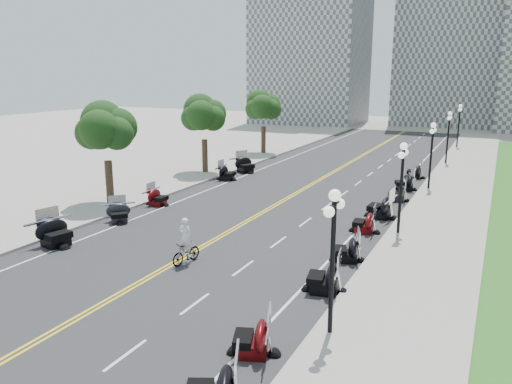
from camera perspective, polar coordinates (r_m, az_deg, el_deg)
The scene contains 50 objects.
ground at distance 27.71m, azimuth -3.51°, elevation -4.78°, with size 160.00×160.00×0.00m, color gray.
road at distance 36.39m, azimuth 4.29°, elevation -0.33°, with size 16.00×90.00×0.01m, color #333335.
centerline_yellow_a at distance 36.43m, azimuth 4.11°, elevation -0.30°, with size 0.12×90.00×0.00m, color yellow.
centerline_yellow_b at distance 36.34m, azimuth 4.46°, elevation -0.34°, with size 0.12×90.00×0.00m, color yellow.
edge_line_north at distance 34.60m, azimuth 14.16°, elevation -1.43°, with size 0.12×90.00×0.00m, color white.
edge_line_south at distance 39.15m, azimuth -4.43°, elevation 0.67°, with size 0.12×90.00×0.00m, color white.
lane_dash_3 at distance 17.04m, azimuth -14.68°, elevation -17.57°, with size 0.12×2.00×0.00m, color white.
lane_dash_4 at distance 19.82m, azimuth -6.98°, elevation -12.54°, with size 0.12×2.00×0.00m, color white.
lane_dash_5 at distance 22.97m, azimuth -1.48°, elevation -8.68°, with size 0.12×2.00×0.00m, color white.
lane_dash_6 at distance 26.34m, azimuth 2.58°, elevation -5.73°, with size 0.12×2.00×0.00m, color white.
lane_dash_7 at distance 29.88m, azimuth 5.67°, elevation -3.44°, with size 0.12×2.00×0.00m, color white.
lane_dash_8 at distance 33.51m, azimuth 8.08°, elevation -1.63°, with size 0.12×2.00×0.00m, color white.
lane_dash_9 at distance 37.22m, azimuth 10.02°, elevation -0.17°, with size 0.12×2.00×0.00m, color white.
lane_dash_10 at distance 40.99m, azimuth 11.60°, elevation 1.01°, with size 0.12×2.00×0.00m, color white.
lane_dash_11 at distance 44.80m, azimuth 12.91°, elevation 2.00°, with size 0.12×2.00×0.00m, color white.
lane_dash_12 at distance 48.63m, azimuth 14.02°, elevation 2.83°, with size 0.12×2.00×0.00m, color white.
lane_dash_13 at distance 52.50m, azimuth 14.97°, elevation 3.54°, with size 0.12×2.00×0.00m, color white.
lane_dash_14 at distance 56.38m, azimuth 15.79°, elevation 4.15°, with size 0.12×2.00×0.00m, color white.
lane_dash_15 at distance 60.27m, azimuth 16.50°, elevation 4.68°, with size 0.12×2.00×0.00m, color white.
lane_dash_16 at distance 64.18m, azimuth 17.13°, elevation 5.14°, with size 0.12×2.00×0.00m, color white.
lane_dash_17 at distance 68.10m, azimuth 17.69°, elevation 5.56°, with size 0.12×2.00×0.00m, color white.
lane_dash_18 at distance 72.03m, azimuth 18.19°, elevation 5.92°, with size 0.12×2.00×0.00m, color white.
lane_dash_19 at distance 75.97m, azimuth 18.63°, elevation 6.25°, with size 0.12×2.00×0.00m, color white.
sidewalk_north at distance 34.03m, azimuth 20.92°, elevation -2.06°, with size 5.00×90.00×0.15m, color #9E9991.
sidewalk_south at distance 41.33m, azimuth -9.33°, elevation 1.30°, with size 5.00×90.00×0.15m, color #9E9991.
distant_block_a at distance 90.45m, azimuth 6.29°, elevation 16.17°, with size 18.00×14.00×26.00m, color gray.
distant_block_b at distance 91.49m, azimuth 21.34°, elevation 16.59°, with size 16.00×12.00×30.00m, color gray.
street_lamp_1 at distance 16.64m, azimuth 8.71°, elevation -8.10°, with size 0.50×1.20×4.90m, color black, non-canonical shape.
street_lamp_2 at distance 27.87m, azimuth 16.23°, elevation 0.35°, with size 0.50×1.20×4.90m, color black, non-canonical shape.
street_lamp_3 at distance 39.55m, azimuth 19.37°, elevation 3.89°, with size 0.50×1.20×4.90m, color black, non-canonical shape.
street_lamp_4 at distance 51.38m, azimuth 21.08°, elevation 5.81°, with size 0.50×1.20×4.90m, color black, non-canonical shape.
street_lamp_5 at distance 63.27m, azimuth 22.15°, elevation 7.00°, with size 0.50×1.20×4.90m, color black, non-canonical shape.
tree_2 at distance 34.14m, azimuth -16.76°, elevation 6.32°, with size 4.80×4.80×9.20m, color #235619, non-canonical shape.
tree_3 at distance 43.65m, azimuth -5.96°, elevation 8.26°, with size 4.80×4.80×9.20m, color #235619, non-canonical shape.
tree_4 at distance 54.15m, azimuth 0.87°, elevation 9.34°, with size 4.80×4.80×9.20m, color #235619, non-canonical shape.
motorcycle_n_3 at distance 16.28m, azimuth -0.42°, elevation -16.09°, with size 1.84×1.84×1.29m, color #590A0C, non-canonical shape.
motorcycle_n_4 at distance 20.57m, azimuth 7.79°, elevation -9.43°, with size 2.04×2.04×1.43m, color black, non-canonical shape.
motorcycle_n_5 at distance 23.95m, azimuth 10.34°, elevation -6.33°, with size 1.84×1.84×1.29m, color black, non-canonical shape.
motorcycle_n_6 at distance 28.35m, azimuth 12.26°, elevation -3.27°, with size 1.86×1.86×1.30m, color #590A0C, non-canonical shape.
motorcycle_n_7 at distance 31.36m, azimuth 14.05°, elevation -1.51°, with size 2.22×2.22×1.56m, color black, non-canonical shape.
motorcycle_n_8 at distance 35.80m, azimuth 15.85°, elevation 0.02°, with size 1.86×1.86×1.30m, color black, non-canonical shape.
motorcycle_n_9 at distance 39.15m, azimuth 16.60°, elevation 1.17°, with size 2.00×2.00×1.40m, color black, non-canonical shape.
motorcycle_n_10 at distance 44.04m, azimuth 17.68°, elevation 2.36°, with size 1.88×1.88×1.32m, color black, non-canonical shape.
motorcycle_s_4 at distance 27.52m, azimuth -21.99°, elevation -4.20°, with size 2.23×2.23×1.56m, color black, non-canonical shape.
motorcycle_s_5 at distance 30.67m, azimuth -15.42°, elevation -2.23°, with size 1.79×1.79×1.25m, color black, non-canonical shape.
motorcycle_s_6 at distance 33.95m, azimuth -11.18°, elevation -0.49°, with size 1.78×1.78×1.25m, color #590A0C, non-canonical shape.
motorcycle_s_8 at distance 41.21m, azimuth -3.36°, elevation 2.28°, with size 1.93×1.93×1.35m, color black, non-canonical shape.
motorcycle_s_9 at distance 44.36m, azimuth -1.23°, elevation 3.23°, with size 2.20×2.20×1.54m, color black, non-canonical shape.
bicycle at distance 23.57m, azimuth -7.99°, elevation -6.89°, with size 0.49×1.75×1.05m, color #A51414.
cyclist_rider at distance 23.10m, azimuth -8.11°, elevation -3.49°, with size 0.68×0.45×1.87m, color white.
Camera 1 is at (13.11, -22.82, 8.68)m, focal length 35.00 mm.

